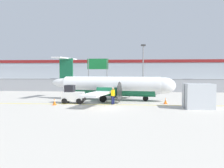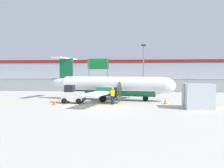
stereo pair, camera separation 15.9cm
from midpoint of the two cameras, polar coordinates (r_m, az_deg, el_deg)
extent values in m
plane|color=#BCB7AD|center=(22.86, -3.10, -5.35)|extent=(140.00, 140.00, 0.00)
cube|color=yellow|center=(24.82, -2.41, -4.69)|extent=(84.00, 0.20, 0.01)
cube|color=gray|center=(40.58, 0.67, -0.37)|extent=(98.00, 0.04, 2.00)
cylinder|color=slate|center=(40.54, 0.67, 1.11)|extent=(98.00, 0.10, 0.10)
cube|color=#38383A|center=(52.08, 1.71, -0.72)|extent=(98.00, 17.00, 0.12)
cube|color=#A8B2BC|center=(70.46, 2.69, 2.79)|extent=(91.00, 8.00, 6.50)
cube|color=maroon|center=(66.53, 2.53, 5.24)|extent=(91.00, 0.20, 0.80)
cylinder|color=white|center=(28.52, -0.03, -0.20)|extent=(11.36, 3.83, 1.90)
ellipsoid|color=white|center=(27.54, 11.86, -0.36)|extent=(2.86, 2.23, 1.80)
ellipsoid|color=white|center=(30.62, -10.71, 0.33)|extent=(3.29, 1.58, 1.05)
cylinder|color=#145938|center=(28.55, -0.03, -1.24)|extent=(10.16, 3.22, 1.48)
cube|color=white|center=(28.53, 0.16, -1.34)|extent=(4.38, 16.03, 0.18)
cylinder|color=#145938|center=(30.99, 1.79, -1.02)|extent=(2.32, 1.27, 0.90)
cone|color=black|center=(30.74, 3.88, -1.05)|extent=(0.52, 0.51, 0.44)
cylinder|color=#262626|center=(30.71, 4.15, -1.06)|extent=(0.41, 2.07, 2.10)
cylinder|color=#145938|center=(25.98, -0.93, -1.75)|extent=(2.32, 1.27, 0.90)
cone|color=black|center=(25.68, 1.53, -1.80)|extent=(0.52, 0.51, 0.44)
cylinder|color=#262626|center=(25.64, 1.86, -1.81)|extent=(0.41, 2.07, 2.10)
cube|color=#145938|center=(30.47, -10.25, 2.86)|extent=(1.71, 0.47, 3.10)
cube|color=white|center=(30.57, -10.52, 5.77)|extent=(1.92, 4.92, 0.14)
cylinder|color=#59595B|center=(27.79, 7.85, -2.29)|extent=(0.16, 0.16, 0.97)
cylinder|color=black|center=(27.84, 7.84, -3.29)|extent=(0.63, 0.32, 0.60)
cylinder|color=#59595B|center=(30.79, 0.53, -1.70)|extent=(0.16, 0.16, 0.90)
cylinder|color=black|center=(30.83, 0.53, -2.53)|extent=(0.79, 0.35, 0.76)
cylinder|color=#59595B|center=(26.56, -1.93, -2.41)|extent=(0.16, 0.16, 0.90)
cylinder|color=black|center=(26.60, -1.93, -3.37)|extent=(0.79, 0.35, 0.76)
cube|color=silver|center=(26.00, -8.72, -2.77)|extent=(2.24, 1.18, 0.90)
cube|color=black|center=(26.03, -9.47, -1.00)|extent=(0.94, 1.03, 0.70)
cube|color=black|center=(25.73, -6.25, -3.49)|extent=(0.20, 1.11, 0.30)
cylinder|color=black|center=(26.42, -6.78, -3.65)|extent=(0.57, 0.20, 0.56)
cylinder|color=black|center=(25.27, -7.46, -3.95)|extent=(0.57, 0.20, 0.56)
cylinder|color=black|center=(26.83, -9.89, -3.58)|extent=(0.57, 0.20, 0.56)
cylinder|color=black|center=(25.70, -10.70, -3.86)|extent=(0.57, 0.20, 0.56)
cylinder|color=#191E4C|center=(24.79, 0.50, -3.72)|extent=(0.22, 0.22, 0.85)
cylinder|color=#191E4C|center=(24.64, 0.19, -3.76)|extent=(0.22, 0.22, 0.85)
cylinder|color=yellow|center=(24.65, 0.35, -2.06)|extent=(0.48, 0.48, 0.60)
cylinder|color=yellow|center=(24.81, 0.68, -1.96)|extent=(0.14, 0.14, 0.55)
cylinder|color=yellow|center=(24.48, 0.00, -2.03)|extent=(0.14, 0.14, 0.55)
sphere|color=tan|center=(24.61, 0.35, -1.04)|extent=(0.22, 0.22, 0.22)
cube|color=#B7BCC1|center=(23.28, 19.25, -2.63)|extent=(2.48, 2.10, 2.20)
cube|color=#333338|center=(23.28, 19.25, -2.63)|extent=(2.44, 0.18, 2.20)
cube|color=orange|center=(30.17, -2.28, -3.33)|extent=(0.36, 0.36, 0.04)
cone|color=orange|center=(30.14, -2.28, -2.73)|extent=(0.28, 0.28, 0.60)
cylinder|color=white|center=(30.13, -2.28, -2.58)|extent=(0.17, 0.17, 0.08)
cube|color=orange|center=(25.03, -12.87, -4.66)|extent=(0.36, 0.36, 0.04)
cone|color=orange|center=(24.99, -12.88, -3.93)|extent=(0.28, 0.28, 0.60)
cylinder|color=white|center=(24.99, -12.88, -3.75)|extent=(0.17, 0.17, 0.08)
cube|color=orange|center=(25.80, 12.26, -4.43)|extent=(0.36, 0.36, 0.04)
cone|color=orange|center=(25.77, 12.27, -3.73)|extent=(0.28, 0.28, 0.60)
cylinder|color=white|center=(25.76, 12.27, -3.55)|extent=(0.17, 0.17, 0.08)
cube|color=navy|center=(59.91, -12.45, 0.33)|extent=(4.27, 1.87, 0.80)
cube|color=#262D38|center=(59.92, -12.59, 0.98)|extent=(2.26, 1.65, 0.56)
cylinder|color=black|center=(60.44, -10.94, 0.06)|extent=(0.61, 0.22, 0.60)
cylinder|color=black|center=(58.69, -11.36, -0.02)|extent=(0.61, 0.22, 0.60)
cylinder|color=black|center=(61.17, -13.48, 0.07)|extent=(0.61, 0.22, 0.60)
cylinder|color=black|center=(59.45, -13.98, -0.02)|extent=(0.61, 0.22, 0.60)
cube|color=slate|center=(58.23, -5.37, 0.31)|extent=(4.37, 2.17, 0.80)
cube|color=#262D38|center=(58.22, -5.52, 0.98)|extent=(2.36, 1.80, 0.56)
cylinder|color=black|center=(59.06, -3.95, 0.04)|extent=(0.62, 0.27, 0.60)
cylinder|color=black|center=(57.26, -4.04, -0.04)|extent=(0.62, 0.27, 0.60)
cylinder|color=black|center=(59.26, -6.66, 0.04)|extent=(0.62, 0.27, 0.60)
cylinder|color=black|center=(57.47, -6.83, -0.05)|extent=(0.62, 0.27, 0.60)
cube|color=silver|center=(58.21, -0.50, 0.32)|extent=(4.37, 2.18, 0.80)
cube|color=#262D38|center=(58.15, -0.36, 0.99)|extent=(2.37, 1.81, 0.56)
cylinder|color=black|center=(57.68, -2.05, -0.02)|extent=(0.62, 0.27, 0.60)
cylinder|color=black|center=(59.42, -1.63, 0.06)|extent=(0.62, 0.27, 0.60)
cylinder|color=black|center=(57.05, 0.67, -0.05)|extent=(0.62, 0.27, 0.60)
cylinder|color=black|center=(58.82, 1.02, 0.04)|extent=(0.62, 0.27, 0.60)
cube|color=#19662D|center=(51.93, 3.92, 0.02)|extent=(4.35, 2.10, 0.80)
cube|color=#262D38|center=(51.91, 4.09, 0.77)|extent=(2.34, 1.77, 0.56)
cylinder|color=black|center=(50.97, 2.42, -0.39)|extent=(0.62, 0.26, 0.60)
cylinder|color=black|center=(52.77, 2.33, -0.28)|extent=(0.62, 0.26, 0.60)
cylinder|color=black|center=(51.17, 5.55, -0.39)|extent=(0.62, 0.26, 0.60)
cylinder|color=black|center=(52.96, 5.36, -0.28)|extent=(0.62, 0.26, 0.60)
cube|color=silver|center=(50.13, 10.92, -0.12)|extent=(4.22, 1.75, 0.80)
cube|color=#262D38|center=(50.12, 11.10, 0.65)|extent=(2.22, 1.59, 0.56)
cylinder|color=black|center=(49.16, 9.38, -0.54)|extent=(0.60, 0.21, 0.60)
cylinder|color=black|center=(50.95, 9.27, -0.42)|extent=(0.60, 0.21, 0.60)
cylinder|color=black|center=(49.39, 12.63, -0.55)|extent=(0.60, 0.21, 0.60)
cylinder|color=black|center=(51.18, 12.40, -0.44)|extent=(0.60, 0.21, 0.60)
cube|color=gray|center=(57.21, 16.92, 0.16)|extent=(4.36, 2.16, 0.80)
cube|color=#262D38|center=(57.20, 17.08, 0.84)|extent=(2.36, 1.80, 0.56)
cylinder|color=black|center=(56.22, 15.57, -0.19)|extent=(0.62, 0.27, 0.60)
cylinder|color=black|center=(58.01, 15.46, -0.10)|extent=(0.62, 0.27, 0.60)
cylinder|color=black|center=(56.47, 18.41, -0.22)|extent=(0.62, 0.27, 0.60)
cylinder|color=black|center=(58.26, 18.21, -0.13)|extent=(0.62, 0.27, 0.60)
cylinder|color=slate|center=(37.09, 7.30, 3.17)|extent=(0.16, 0.16, 7.00)
cube|color=#333333|center=(37.29, 7.34, 8.79)|extent=(0.70, 0.30, 0.24)
cylinder|color=slate|center=(42.96, -5.17, 2.12)|extent=(0.14, 0.14, 5.50)
cylinder|color=slate|center=(42.49, -0.92, 2.13)|extent=(0.14, 0.14, 5.50)
cube|color=#14662D|center=(42.72, -3.07, 4.61)|extent=(3.60, 0.10, 1.80)
camera|label=1|loc=(0.08, -89.85, 0.01)|focal=40.00mm
camera|label=2|loc=(0.08, 90.15, -0.01)|focal=40.00mm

